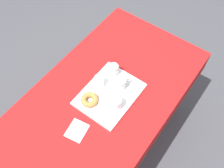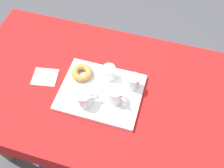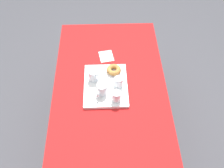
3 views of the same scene
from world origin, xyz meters
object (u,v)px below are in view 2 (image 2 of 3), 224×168
object	(u,v)px
tea_mug_right	(115,95)
water_glass_near	(133,82)
paper_napkin	(45,77)
water_glass_far	(109,73)
serving_tray	(101,92)
donut_plate_left	(82,75)
sugar_donut_left	(82,73)
dining_table	(101,97)
tea_mug_left	(84,99)

from	to	relation	value
tea_mug_right	water_glass_near	world-z (taller)	tea_mug_right
paper_napkin	water_glass_far	bearing A→B (deg)	-165.75
serving_tray	water_glass_near	bearing A→B (deg)	-153.27
tea_mug_right	paper_napkin	distance (m)	0.39
donut_plate_left	sugar_donut_left	xyz separation A→B (m)	(0.00, 0.00, 0.02)
dining_table	water_glass_far	bearing A→B (deg)	-114.63
dining_table	water_glass_far	world-z (taller)	water_glass_far
water_glass_far	sugar_donut_left	world-z (taller)	water_glass_far
dining_table	paper_napkin	size ratio (longest dim) A/B	11.53
water_glass_near	sugar_donut_left	world-z (taller)	water_glass_near
tea_mug_left	water_glass_near	distance (m)	0.25
dining_table	tea_mug_left	xyz separation A→B (m)	(0.04, 0.11, 0.16)
donut_plate_left	paper_napkin	world-z (taller)	donut_plate_left
water_glass_near	dining_table	bearing A→B (deg)	14.73
donut_plate_left	tea_mug_left	bearing A→B (deg)	114.82
water_glass_near	serving_tray	bearing A→B (deg)	26.73
dining_table	sugar_donut_left	world-z (taller)	sugar_donut_left
dining_table	tea_mug_right	world-z (taller)	tea_mug_right
water_glass_near	sugar_donut_left	size ratio (longest dim) A/B	0.74
donut_plate_left	tea_mug_right	bearing A→B (deg)	155.96
tea_mug_right	donut_plate_left	distance (m)	0.22
water_glass_far	donut_plate_left	distance (m)	0.14
dining_table	tea_mug_left	world-z (taller)	tea_mug_left
sugar_donut_left	paper_napkin	distance (m)	0.20
serving_tray	water_glass_near	xyz separation A→B (m)	(-0.14, -0.07, 0.05)
donut_plate_left	sugar_donut_left	distance (m)	0.02
tea_mug_right	donut_plate_left	bearing A→B (deg)	-24.04
serving_tray	paper_napkin	distance (m)	0.31
tea_mug_right	water_glass_near	size ratio (longest dim) A/B	1.35
water_glass_near	donut_plate_left	world-z (taller)	water_glass_near
water_glass_near	water_glass_far	xyz separation A→B (m)	(0.13, -0.02, -0.00)
water_glass_near	water_glass_far	size ratio (longest dim) A/B	1.00
donut_plate_left	water_glass_near	bearing A→B (deg)	-178.12
serving_tray	donut_plate_left	distance (m)	0.14
tea_mug_left	sugar_donut_left	world-z (taller)	tea_mug_left
donut_plate_left	sugar_donut_left	world-z (taller)	sugar_donut_left
sugar_donut_left	paper_napkin	size ratio (longest dim) A/B	0.86
paper_napkin	water_glass_near	bearing A→B (deg)	-172.18
tea_mug_right	paper_napkin	size ratio (longest dim) A/B	0.85
sugar_donut_left	dining_table	bearing A→B (deg)	163.16
serving_tray	tea_mug_left	world-z (taller)	tea_mug_left
water_glass_far	sugar_donut_left	distance (m)	0.14
water_glass_near	sugar_donut_left	xyz separation A→B (m)	(0.26, 0.01, -0.01)
donut_plate_left	serving_tray	bearing A→B (deg)	152.25
dining_table	tea_mug_right	bearing A→B (deg)	148.69
serving_tray	paper_napkin	xyz separation A→B (m)	(0.31, -0.01, -0.01)
tea_mug_right	serving_tray	bearing A→B (deg)	-18.16
tea_mug_left	water_glass_far	size ratio (longest dim) A/B	1.34
water_glass_far	sugar_donut_left	size ratio (longest dim) A/B	0.74
dining_table	paper_napkin	bearing A→B (deg)	4.09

